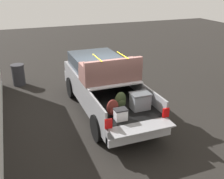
# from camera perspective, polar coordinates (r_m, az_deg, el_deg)

# --- Properties ---
(ground_plane) EXTENTS (40.00, 40.00, 0.00)m
(ground_plane) POSITION_cam_1_polar(r_m,az_deg,el_deg) (10.03, -1.24, -4.58)
(ground_plane) COLOR black
(pickup_truck) EXTENTS (6.05, 2.06, 2.23)m
(pickup_truck) POSITION_cam_1_polar(r_m,az_deg,el_deg) (9.94, -1.97, 1.26)
(pickup_truck) COLOR gray
(pickup_truck) RESTS_ON ground_plane
(trash_can) EXTENTS (0.60, 0.60, 0.98)m
(trash_can) POSITION_cam_1_polar(r_m,az_deg,el_deg) (13.05, -19.42, 3.02)
(trash_can) COLOR #2D2D33
(trash_can) RESTS_ON ground_plane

